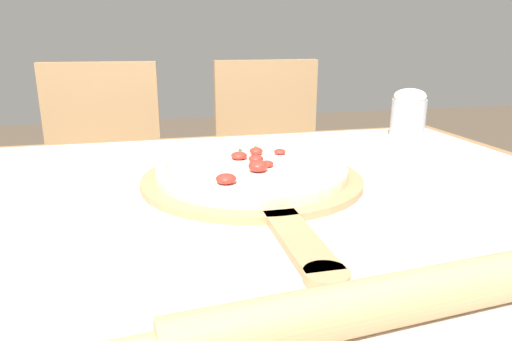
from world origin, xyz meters
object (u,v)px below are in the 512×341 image
Objects in this scene: pizza at (252,169)px; flour_cup at (409,113)px; chair_right at (272,168)px; chair_left at (104,179)px; rolling_pin at (380,303)px; pizza_peel at (254,182)px.

flour_cup is at bearing 30.40° from pizza.
flour_cup is at bearing -69.25° from chair_right.
chair_left reaches higher than flour_cup.
rolling_pin is 1.26m from chair_right.
pizza reaches higher than rolling_pin.
rolling_pin is at bearing -122.60° from flour_cup.
pizza is 0.87m from chair_right.
rolling_pin is 1.29m from chair_left.
pizza is 0.36× the size of chair_right.
chair_left reaches higher than rolling_pin.
chair_right is at bearing 111.40° from flour_cup.
pizza_peel is 0.03m from pizza.
chair_left reaches higher than pizza.
flour_cup is (0.46, 0.27, 0.04)m from pizza.
pizza is at bearing 92.21° from rolling_pin.
pizza is at bearing -149.60° from flour_cup.
chair_left is 7.40× the size of flour_cup.
rolling_pin is at bearing -70.89° from chair_left.
chair_left is (-0.33, 0.79, -0.24)m from pizza.
chair_left is 1.00× the size of chair_right.
chair_right is 7.40× the size of flour_cup.
chair_left is 0.58m from chair_right.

